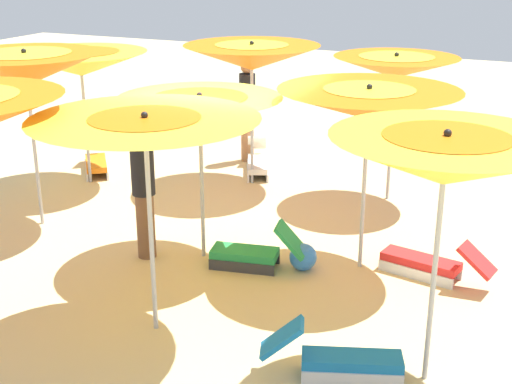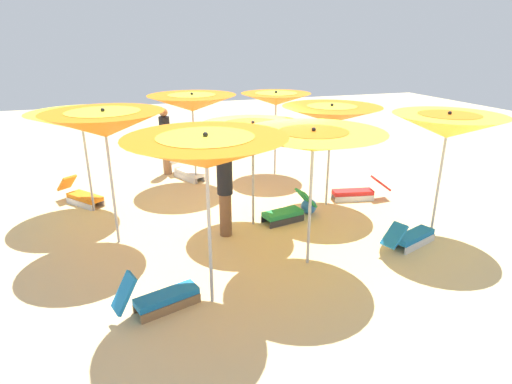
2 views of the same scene
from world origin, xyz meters
name	(u,v)px [view 1 (image 1 of 2)]	position (x,y,z in m)	size (l,w,h in m)	color
ground	(213,248)	(0.00, 0.00, -0.02)	(35.83, 35.83, 0.04)	beige
beach_umbrella_0	(81,63)	(3.19, -1.57, 2.06)	(2.19, 2.19, 2.31)	#B2B2B7
beach_umbrella_1	(26,69)	(2.69, 0.27, 2.30)	(2.10, 2.10, 2.57)	#B2B2B7
beach_umbrella_3	(252,57)	(0.61, -2.68, 2.17)	(2.24, 2.24, 2.43)	#B2B2B7
beach_umbrella_4	(200,110)	(-0.03, 0.31, 1.98)	(2.07, 2.07, 2.20)	#B2B2B7
beach_umbrella_5	(145,134)	(-0.42, 2.15, 2.17)	(2.29, 2.29, 2.39)	#B2B2B7
beach_umbrella_6	(396,67)	(-1.72, -2.85, 2.14)	(1.92, 1.92, 2.36)	#B2B2B7
beach_umbrella_7	(369,104)	(-2.02, -0.22, 2.13)	(2.19, 2.19, 2.37)	#B2B2B7
beach_umbrella_8	(445,160)	(-3.27, 1.90, 2.19)	(2.02, 2.02, 2.46)	#B2B2B7
lounger_0	(340,359)	(-2.52, 2.21, 0.20)	(1.38, 0.75, 0.59)	silver
lounger_1	(96,160)	(3.45, -2.10, 0.21)	(1.10, 1.25, 0.62)	silver
lounger_2	(257,162)	(0.76, -3.25, 0.20)	(0.91, 1.42, 0.57)	silver
lounger_3	(253,252)	(-0.78, 0.36, 0.21)	(1.26, 0.60, 0.64)	#333338
lounger_5	(429,262)	(-2.88, -0.27, 0.20)	(1.43, 0.59, 0.56)	silver
beachgoer_0	(247,109)	(1.23, -3.83, 1.01)	(0.30, 0.30, 1.90)	#A3704C
beachgoer_1	(143,185)	(0.65, 0.63, 1.00)	(0.30, 0.30, 1.89)	brown
beach_ball	(303,257)	(-1.38, 0.16, 0.17)	(0.35, 0.35, 0.35)	#337FE5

